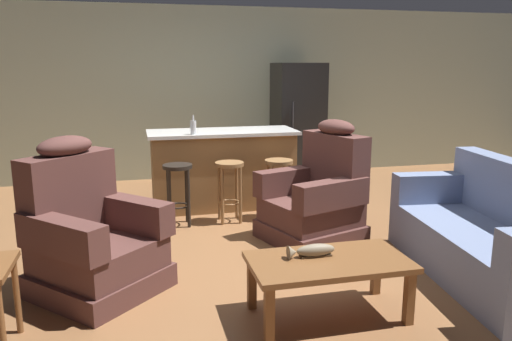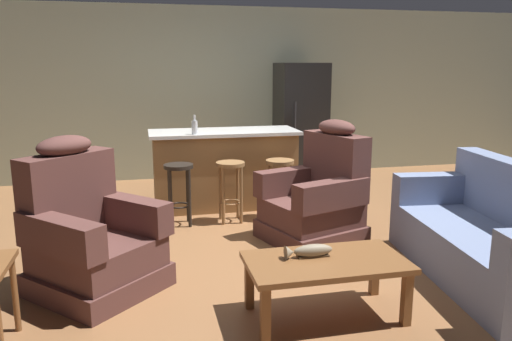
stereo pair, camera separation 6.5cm
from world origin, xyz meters
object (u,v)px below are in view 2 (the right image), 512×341
Objects in this scene: fish_figurine at (308,251)px; recliner_near_island at (318,198)px; couch at (492,239)px; bar_stool_right at (280,178)px; recliner_near_lamp at (90,237)px; bar_stool_middle at (230,180)px; kitchen_island at (224,169)px; bar_stool_left at (179,183)px; bottle_tall_green at (195,127)px; refrigerator at (300,123)px; coffee_table at (326,267)px.

fish_figurine is 1.56m from recliner_near_island.
couch is 2.92× the size of bar_stool_right.
recliner_near_lamp is 2.22m from recliner_near_island.
bar_stool_middle is at bearing -41.33° from couch.
recliner_near_lamp is 1.76× the size of bar_stool_middle.
kitchen_island reaches higher than bar_stool_left.
bottle_tall_green is (0.22, 0.37, 0.56)m from bar_stool_left.
kitchen_island reaches higher than fish_figurine.
recliner_near_island reaches higher than bottle_tall_green.
recliner_near_island is 0.68× the size of refrigerator.
kitchen_island is (1.40, 2.08, 0.06)m from recliner_near_lamp.
recliner_near_island is at bearing -46.17° from bottle_tall_green.
bar_stool_right reaches higher than fish_figurine.
bar_stool_right is (0.53, -0.63, -0.01)m from kitchen_island.
couch reaches higher than bar_stool_middle.
fish_figurine is 0.28× the size of recliner_near_lamp.
recliner_near_lamp is at bearing 153.42° from fish_figurine.
recliner_near_lamp is 2.00m from bar_stool_middle.
recliner_near_island is 1.07m from bar_stool_middle.
kitchen_island is 1.02× the size of refrigerator.
bar_stool_right is at bearing -51.67° from couch.
recliner_near_lamp is 0.68× the size of refrigerator.
recliner_near_island is at bearing -63.04° from kitchen_island.
coffee_table is at bearing -105.42° from refrigerator.
kitchen_island is at bearing 46.19° from bar_stool_left.
kitchen_island is at bearing -138.62° from refrigerator.
recliner_near_island reaches higher than bar_stool_left.
bar_stool_middle is at bearing 180.00° from bar_stool_right.
bottle_tall_green reaches higher than kitchen_island.
bar_stool_middle is at bearing 0.00° from bar_stool_left.
refrigerator is at bearing 95.79° from recliner_near_lamp.
recliner_near_island is at bearing -76.94° from bar_stool_right.
fish_figurine is 2.70m from bottle_tall_green.
refrigerator is 7.89× the size of bottle_tall_green.
recliner_near_lamp is 4.32m from refrigerator.
fish_figurine reaches higher than coffee_table.
bottle_tall_green is at bearing 157.98° from bar_stool_right.
bottle_tall_green is (-1.09, 1.14, 0.61)m from recliner_near_island.
fish_figurine is at bearing -100.50° from bar_stool_right.
recliner_near_lamp reaches higher than bar_stool_middle.
bar_stool_left is (-0.60, -0.63, -0.01)m from kitchen_island.
bottle_tall_green is (-1.74, -1.46, 0.15)m from refrigerator.
recliner_near_island is 0.79m from bar_stool_right.
bottle_tall_green is (-0.61, 2.66, 0.67)m from coffee_table.
recliner_near_lamp is at bearing -1.05° from recliner_near_island.
bar_stool_left reaches higher than fish_figurine.
coffee_table is 0.61× the size of kitchen_island.
recliner_near_island is 2.72m from refrigerator.
bottle_tall_green is at bearing -41.19° from couch.
recliner_near_island reaches higher than kitchen_island.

